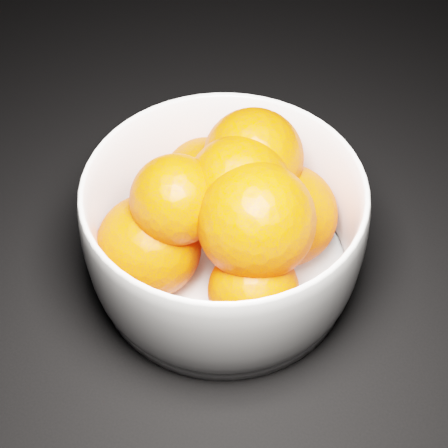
% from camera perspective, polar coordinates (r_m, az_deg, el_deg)
% --- Properties ---
extents(bowl, '(0.25, 0.25, 0.12)m').
position_cam_1_polar(bowl, '(0.57, 0.00, -0.41)').
color(bowl, silver).
rests_on(bowl, ground).
extents(orange_pile, '(0.19, 0.19, 0.15)m').
position_cam_1_polar(orange_pile, '(0.55, 0.56, 1.26)').
color(orange_pile, '#E93C00').
rests_on(orange_pile, bowl).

